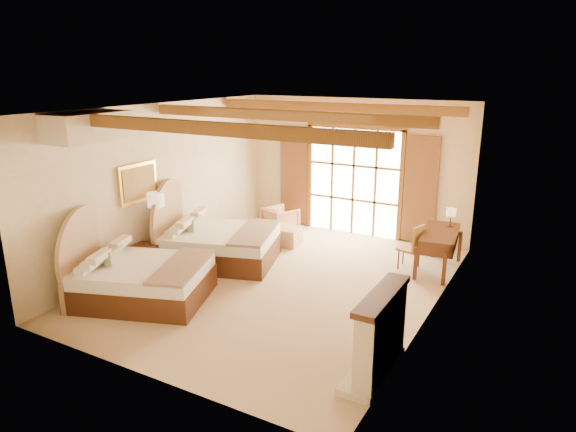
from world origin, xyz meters
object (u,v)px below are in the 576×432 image
Objects in this scene: bed_far at (213,240)px; nightstand at (144,260)px; bed_near at (136,274)px; desk at (439,250)px; armchair at (280,220)px.

nightstand is at bearing -136.87° from bed_far.
bed_far is (0.07, 2.10, 0.02)m from bed_near.
nightstand is at bearing -155.79° from desk.
armchair is (0.31, 2.24, -0.12)m from bed_far.
desk reaches higher than armchair.
bed_far is 1.74× the size of desk.
desk is at bearing 23.67° from nightstand.
bed_far is 4.55m from desk.
bed_far is at bearing 68.51° from bed_near.
bed_near is at bearing 108.63° from armchair.
nightstand is 5.75m from desk.
bed_near reaches higher than desk.
bed_near is 1.71× the size of desk.
bed_near is at bearing -109.42° from bed_far.
bed_near is 0.98× the size of bed_far.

